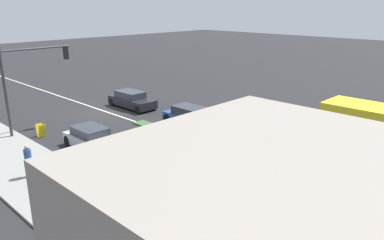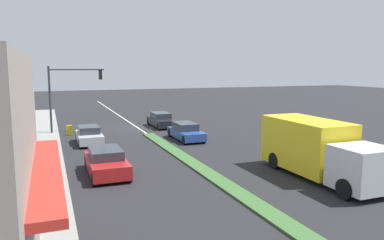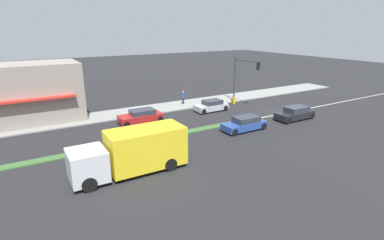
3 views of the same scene
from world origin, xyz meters
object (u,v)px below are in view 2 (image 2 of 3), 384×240
Objects in this scene: delivery_truck at (317,149)px; sedan_silver at (89,135)px; sedan_dark at (161,120)px; traffic_signal_main at (67,88)px; hatchback_red at (106,162)px; warning_aframe_sign at (70,130)px; pedestrian at (25,138)px; coupe_blue at (186,132)px.

delivery_truck is 1.96× the size of sedan_silver.
sedan_silver is at bearing -52.43° from delivery_truck.
delivery_truck is at bearing 98.53° from sedan_dark.
traffic_signal_main is 0.75× the size of delivery_truck.
delivery_truck is 1.72× the size of hatchback_red.
warning_aframe_sign is 12.75m from hatchback_red.
pedestrian is 8.40m from hatchback_red.
sedan_dark is (2.80, -18.68, -0.82)m from delivery_truck.
delivery_truck is (-11.17, 17.11, 1.04)m from warning_aframe_sign.
delivery_truck is at bearing 123.13° from warning_aframe_sign.
sedan_dark is at bearing -177.30° from traffic_signal_main.
sedan_silver is (10.00, -13.00, -0.85)m from delivery_truck.
sedan_dark is 1.14× the size of sedan_silver.
sedan_dark is (-8.32, -0.39, -3.26)m from traffic_signal_main.
hatchback_red is 1.01× the size of coupe_blue.
delivery_truck reaches higher than pedestrian.
sedan_dark is 6.81m from coupe_blue.
coupe_blue is (0.00, 6.81, -0.01)m from sedan_dark.
coupe_blue is (-7.20, -7.46, -0.02)m from hatchback_red.
pedestrian is 0.38× the size of coupe_blue.
sedan_dark is at bearing -116.78° from hatchback_red.
traffic_signal_main is 6.32m from sedan_silver.
hatchback_red is 1.14× the size of sedan_silver.
sedan_silver is 7.29m from coupe_blue.
sedan_dark is 1.00× the size of hatchback_red.
delivery_truck is at bearing 156.18° from hatchback_red.
coupe_blue is at bearing -133.99° from hatchback_red.
coupe_blue is at bearing -76.73° from delivery_truck.
traffic_signal_main is at bearing -58.69° from delivery_truck.
traffic_signal_main is at bearing -92.04° from warning_aframe_sign.
hatchback_red reaches higher than sedan_silver.
pedestrian is 1.93× the size of warning_aframe_sign.
pedestrian is 4.47m from sedan_silver.
warning_aframe_sign is at bearing -84.75° from hatchback_red.
coupe_blue is (-7.20, 1.13, 0.01)m from sedan_silver.
traffic_signal_main is 1.30× the size of coupe_blue.
pedestrian is at bearing 64.80° from traffic_signal_main.
warning_aframe_sign is at bearing -32.04° from coupe_blue.
traffic_signal_main is at bearing -77.99° from sedan_silver.
sedan_dark is at bearing -148.46° from pedestrian.
sedan_dark is 15.98m from hatchback_red.
sedan_dark is 1.01× the size of coupe_blue.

